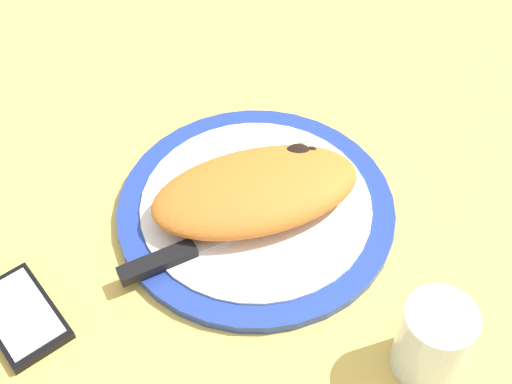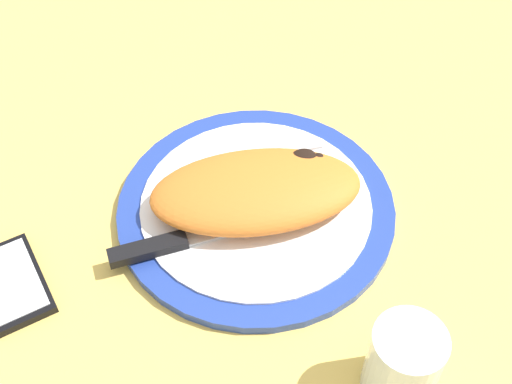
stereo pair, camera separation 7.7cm
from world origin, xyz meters
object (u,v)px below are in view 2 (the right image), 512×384
Objects in this scene: knife at (174,243)px; water_glass at (402,366)px; smartphone at (11,283)px; calzone at (252,190)px; plate at (256,208)px; fork at (249,159)px.

knife is 2.28× the size of water_glass.
water_glass is (-38.23, 15.76, 3.42)cm from smartphone.
smartphone is at bearing 15.33° from calzone.
smartphone is 1.40× the size of water_glass.
water_glass is (-10.94, 22.97, 3.24)cm from plate.
water_glass reaches higher than calzone.
plate is 10.95cm from knife.
plate is 1.55× the size of knife.
water_glass is at bearing 138.84° from knife.
fork is (-0.34, -6.76, -2.03)cm from calzone.
smartphone is at bearing -22.40° from water_glass.
water_glass is at bearing 115.47° from plate.
calzone is 7.07cm from fork.
plate is at bearing 90.72° from fork.
fork is at bearing -69.74° from water_glass.
water_glass is (-11.37, 23.12, 0.20)cm from calzone.
smartphone is (27.20, 14.12, -1.19)cm from fork.
knife reaches higher than plate.
calzone is at bearing -164.67° from smartphone.
fork reaches higher than smartphone.
plate is at bearing -165.19° from smartphone.
knife is (9.69, 4.94, 1.31)cm from plate.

